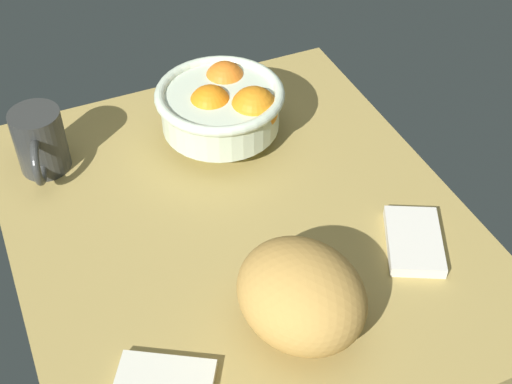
# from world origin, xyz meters

# --- Properties ---
(ground_plane) EXTENTS (0.70, 0.60, 0.03)m
(ground_plane) POSITION_xyz_m (0.00, 0.00, -0.01)
(ground_plane) COLOR #A78E4B
(fruit_bowl) EXTENTS (0.19, 0.19, 0.11)m
(fruit_bowl) POSITION_xyz_m (0.18, -0.05, 0.06)
(fruit_bowl) COLOR silver
(fruit_bowl) RESTS_ON ground
(bread_loaf) EXTENTS (0.19, 0.18, 0.11)m
(bread_loaf) POSITION_xyz_m (-0.18, -0.00, 0.05)
(bread_loaf) COLOR #C29145
(bread_loaf) RESTS_ON ground
(napkin_spare) EXTENTS (0.13, 0.11, 0.02)m
(napkin_spare) POSITION_xyz_m (-0.13, -0.19, 0.01)
(napkin_spare) COLOR silver
(napkin_spare) RESTS_ON ground
(mug) EXTENTS (0.12, 0.07, 0.10)m
(mug) POSITION_xyz_m (0.22, 0.22, 0.05)
(mug) COLOR #333431
(mug) RESTS_ON ground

